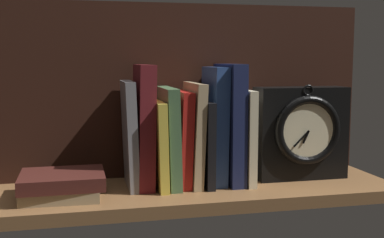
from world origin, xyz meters
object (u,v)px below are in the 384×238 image
object	(u,v)px
book_black_skeptic	(203,142)
framed_clock	(301,132)
book_red_requiem	(181,138)
book_stack_side	(62,185)
book_yellow_seinlanguage	(158,143)
book_tan_shortstories	(193,134)
book_cream_twain	(241,135)
book_blue_modern	(214,125)
book_navy_bierce	(229,123)
book_gray_chess	(130,135)
book_maroon_dawkins	(144,126)
book_green_romantic	(169,137)

from	to	relation	value
book_black_skeptic	framed_clock	world-z (taller)	framed_clock
book_red_requiem	book_stack_side	distance (cm)	25.71
book_yellow_seinlanguage	book_tan_shortstories	size ratio (longest dim) A/B	0.83
book_cream_twain	framed_clock	distance (cm)	13.47
book_blue_modern	book_yellow_seinlanguage	bearing A→B (deg)	-180.00
book_navy_bierce	book_gray_chess	bearing A→B (deg)	180.00
book_maroon_dawkins	book_cream_twain	distance (cm)	21.17
book_tan_shortstories	framed_clock	distance (cm)	24.16
book_black_skeptic	framed_clock	size ratio (longest dim) A/B	0.84
book_gray_chess	book_yellow_seinlanguage	bearing A→B (deg)	0.00
book_gray_chess	book_tan_shortstories	size ratio (longest dim) A/B	1.02
book_cream_twain	framed_clock	world-z (taller)	framed_clock
book_red_requiem	book_navy_bierce	distance (cm)	10.83
book_maroon_dawkins	book_navy_bierce	xyz separation A→B (cm)	(18.29, 0.00, 0.05)
book_red_requiem	book_tan_shortstories	world-z (taller)	book_tan_shortstories
book_gray_chess	book_black_skeptic	world-z (taller)	book_gray_chess
book_gray_chess	book_stack_side	size ratio (longest dim) A/B	1.39
book_gray_chess	book_cream_twain	world-z (taller)	book_gray_chess
book_tan_shortstories	book_navy_bierce	world-z (taller)	book_navy_bierce
book_gray_chess	book_maroon_dawkins	distance (cm)	3.32
book_maroon_dawkins	framed_clock	size ratio (longest dim) A/B	1.20
book_red_requiem	book_cream_twain	distance (cm)	13.18
book_maroon_dawkins	book_cream_twain	world-z (taller)	book_maroon_dawkins
book_maroon_dawkins	book_green_romantic	distance (cm)	5.68
book_maroon_dawkins	book_black_skeptic	bearing A→B (deg)	0.00
book_green_romantic	book_cream_twain	size ratio (longest dim) A/B	1.03
book_blue_modern	book_stack_side	xyz separation A→B (cm)	(-31.33, -4.72, -9.85)
book_green_romantic	book_stack_side	distance (cm)	23.36
book_cream_twain	book_navy_bierce	bearing A→B (deg)	180.00
book_blue_modern	book_navy_bierce	size ratio (longest dim) A/B	0.98
book_cream_twain	book_yellow_seinlanguage	bearing A→B (deg)	180.00
book_green_romantic	book_black_skeptic	xyz separation A→B (cm)	(7.23, 0.00, -1.40)
book_black_skeptic	book_blue_modern	world-z (taller)	book_blue_modern
book_gray_chess	book_green_romantic	size ratio (longest dim) A/B	1.07
book_cream_twain	book_red_requiem	bearing A→B (deg)	180.00
book_black_skeptic	book_cream_twain	size ratio (longest dim) A/B	0.89
book_gray_chess	book_cream_twain	bearing A→B (deg)	0.00
book_stack_side	book_black_skeptic	bearing A→B (deg)	9.32
book_gray_chess	book_tan_shortstories	distance (cm)	13.19
book_gray_chess	book_black_skeptic	xyz separation A→B (cm)	(15.30, 0.00, -2.11)
book_blue_modern	book_maroon_dawkins	bearing A→B (deg)	-180.00
book_yellow_seinlanguage	book_navy_bierce	xyz separation A→B (cm)	(15.49, 0.00, 3.73)
book_tan_shortstories	book_stack_side	distance (cm)	28.27
book_red_requiem	book_navy_bierce	bearing A→B (deg)	0.00
book_tan_shortstories	book_blue_modern	distance (cm)	4.97
book_gray_chess	book_red_requiem	world-z (taller)	book_gray_chess
book_yellow_seinlanguage	book_cream_twain	size ratio (longest dim) A/B	0.89
book_tan_shortstories	book_navy_bierce	bearing A→B (deg)	0.00
book_tan_shortstories	book_black_skeptic	size ratio (longest dim) A/B	1.21
book_blue_modern	book_stack_side	size ratio (longest dim) A/B	1.56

